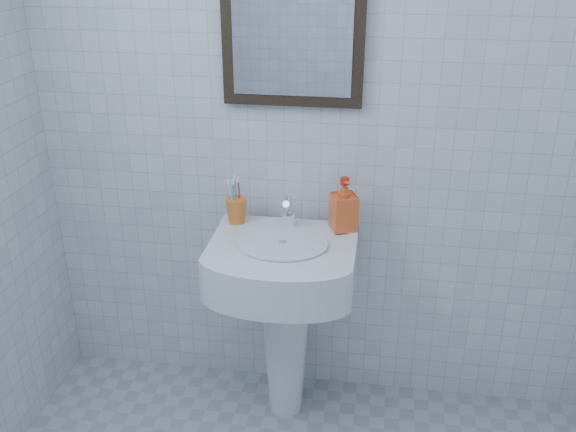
# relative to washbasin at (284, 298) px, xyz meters

# --- Properties ---
(wall_back) EXTENTS (2.20, 0.02, 2.50)m
(wall_back) POSITION_rel_washbasin_xyz_m (0.10, 0.22, 0.71)
(wall_back) COLOR silver
(wall_back) RESTS_ON ground
(washbasin) EXTENTS (0.53, 0.38, 0.81)m
(washbasin) POSITION_rel_washbasin_xyz_m (0.00, 0.00, 0.00)
(washbasin) COLOR silver
(washbasin) RESTS_ON ground
(faucet) EXTENTS (0.05, 0.11, 0.12)m
(faucet) POSITION_rel_washbasin_xyz_m (0.00, 0.10, 0.31)
(faucet) COLOR white
(faucet) RESTS_ON washbasin
(toothbrush_cup) EXTENTS (0.10, 0.10, 0.10)m
(toothbrush_cup) POSITION_rel_washbasin_xyz_m (-0.20, 0.10, 0.31)
(toothbrush_cup) COLOR orange
(toothbrush_cup) RESTS_ON washbasin
(soap_dispenser) EXTENTS (0.12, 0.12, 0.20)m
(soap_dispenser) POSITION_rel_washbasin_xyz_m (0.20, 0.11, 0.36)
(soap_dispenser) COLOR red
(soap_dispenser) RESTS_ON washbasin
(wall_mirror) EXTENTS (0.50, 0.04, 0.62)m
(wall_mirror) POSITION_rel_washbasin_xyz_m (0.00, 0.20, 1.01)
(wall_mirror) COLOR black
(wall_mirror) RESTS_ON wall_back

